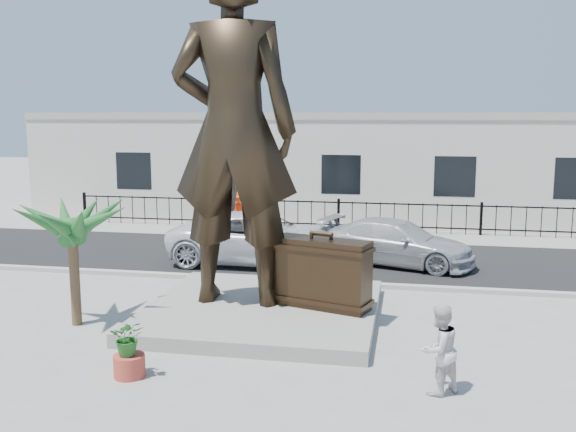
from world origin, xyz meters
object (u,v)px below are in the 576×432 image
Objects in this scene: suitcase at (321,273)px; car_white at (261,238)px; tourist at (439,350)px; statue at (234,130)px.

suitcase is 5.75m from car_white.
tourist is at bearing -149.37° from car_white.
suitcase is at bearing 176.08° from statue.
car_white is at bearing -101.81° from tourist.
statue is 3.58× the size of suitcase.
suitcase is 1.44× the size of tourist.
statue is 6.76m from tourist.
car_white reaches higher than tourist.
suitcase reaches higher than car_white.
statue reaches higher than car_white.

